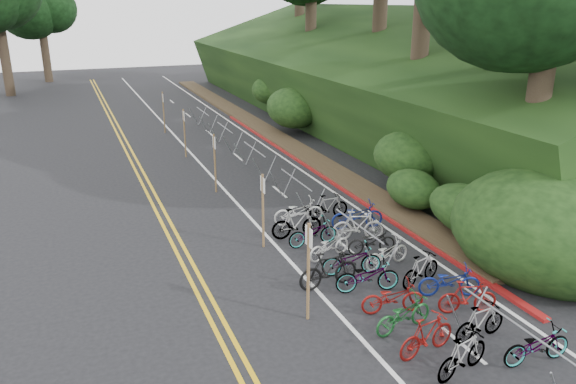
# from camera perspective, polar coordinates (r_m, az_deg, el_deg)

# --- Properties ---
(ground) EXTENTS (120.00, 120.00, 0.00)m
(ground) POSITION_cam_1_polar(r_m,az_deg,el_deg) (14.27, 2.07, -13.70)
(ground) COLOR black
(ground) RESTS_ON ground
(road_markings) EXTENTS (7.47, 80.00, 0.01)m
(road_markings) POSITION_cam_1_polar(r_m,az_deg,el_deg) (23.10, -6.65, -0.64)
(road_markings) COLOR gold
(road_markings) RESTS_ON ground
(red_curb) EXTENTS (0.25, 28.00, 0.10)m
(red_curb) POSITION_cam_1_polar(r_m,az_deg,el_deg) (26.44, 2.86, 2.11)
(red_curb) COLOR maroon
(red_curb) RESTS_ON ground
(embankment) EXTENTS (14.30, 48.14, 9.11)m
(embankment) POSITION_cam_1_polar(r_m,az_deg,el_deg) (35.31, 9.00, 10.36)
(embankment) COLOR black
(embankment) RESTS_ON ground
(bike_rack_front) EXTENTS (1.19, 3.25, 1.26)m
(bike_rack_front) POSITION_cam_1_polar(r_m,az_deg,el_deg) (13.20, 21.90, -13.45)
(bike_rack_front) COLOR gray
(bike_rack_front) RESTS_ON ground
(bike_racks_rest) EXTENTS (1.14, 23.00, 1.17)m
(bike_racks_rest) POSITION_cam_1_polar(r_m,az_deg,el_deg) (26.15, -3.43, 3.74)
(bike_racks_rest) COLOR gray
(bike_racks_rest) RESTS_ON ground
(signpost_near) EXTENTS (0.08, 0.40, 2.62)m
(signpost_near) POSITION_cam_1_polar(r_m,az_deg,el_deg) (13.93, 2.08, -7.50)
(signpost_near) COLOR brown
(signpost_near) RESTS_ON ground
(signposts_rest) EXTENTS (0.08, 18.40, 2.50)m
(signposts_rest) POSITION_cam_1_polar(r_m,az_deg,el_deg) (26.32, -9.13, 4.93)
(signposts_rest) COLOR brown
(signposts_rest) RESTS_ON ground
(bike_front) EXTENTS (0.59, 1.84, 1.09)m
(bike_front) POSITION_cam_1_polar(r_m,az_deg,el_deg) (15.89, 4.13, -7.85)
(bike_front) COLOR black
(bike_front) RESTS_ON ground
(bike_valet) EXTENTS (3.22, 11.35, 1.07)m
(bike_valet) POSITION_cam_1_polar(r_m,az_deg,el_deg) (16.78, 8.92, -6.81)
(bike_valet) COLOR slate
(bike_valet) RESTS_ON ground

